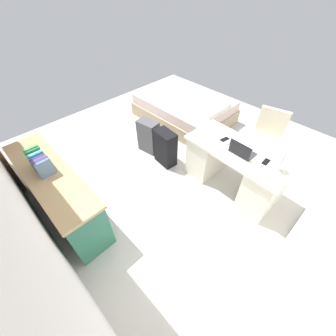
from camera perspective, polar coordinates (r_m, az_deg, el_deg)
name	(u,v)px	position (r m, az deg, el deg)	size (l,w,h in m)	color
ground_plane	(175,160)	(3.86, 1.93, 2.06)	(5.47, 5.47, 0.00)	beige
desk	(234,168)	(3.31, 16.86, 0.00)	(1.46, 0.71, 0.73)	silver
office_chair	(264,142)	(3.91, 23.96, 6.35)	(0.55, 0.55, 0.94)	black
credenza	(59,193)	(3.19, -26.83, -5.92)	(1.80, 0.48, 0.77)	#2D7056
bed	(185,108)	(4.86, 4.43, 15.35)	(1.91, 1.42, 0.58)	tan
suitcase_black	(166,148)	(3.62, -0.64, 5.27)	(0.36, 0.22, 0.63)	black
suitcase_spare_grey	(149,136)	(3.91, -5.13, 8.29)	(0.36, 0.22, 0.60)	#4C4C51
laptop	(242,151)	(2.99, 18.77, 4.20)	(0.32, 0.23, 0.21)	#333338
computer_mouse	(227,143)	(3.14, 15.17, 6.39)	(0.06, 0.10, 0.03)	white
cell_phone_near_laptop	(266,162)	(3.02, 24.37, 1.50)	(0.07, 0.14, 0.01)	black
cell_phone_by_mouse	(225,139)	(3.21, 14.66, 7.32)	(0.07, 0.14, 0.01)	black
desk_lamp	(282,153)	(2.80, 27.76, 3.39)	(0.16, 0.11, 0.34)	silver
book_row	(40,162)	(2.94, -30.59, 1.28)	(0.36, 0.17, 0.24)	slate
figurine_small	(34,156)	(3.18, -31.83, 2.81)	(0.08, 0.08, 0.11)	gold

